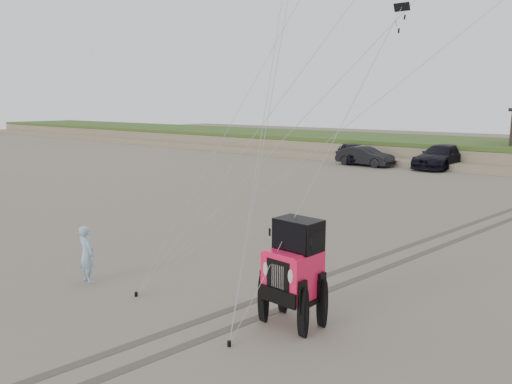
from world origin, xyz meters
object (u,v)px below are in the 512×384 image
jeep (293,284)px  man (87,254)px  truck_a (353,153)px  truck_b (365,156)px  truck_c (441,157)px

jeep → man: 6.18m
truck_a → man: 31.14m
truck_b → truck_a: bearing=58.8°
man → truck_a: bearing=-70.2°
jeep → man: bearing=-163.2°
truck_b → jeep: (12.44, -27.36, 0.21)m
jeep → truck_c: bearing=107.0°
truck_a → truck_c: truck_c is taller
truck_b → man: (6.44, -28.81, 0.05)m
truck_c → truck_a: bearing=-167.4°
truck_c → man: (1.19, -31.08, -0.09)m
truck_c → jeep: jeep is taller
truck_c → jeep: 30.50m
truck_a → man: bearing=-116.8°
truck_a → jeep: size_ratio=0.94×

